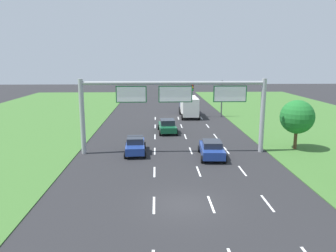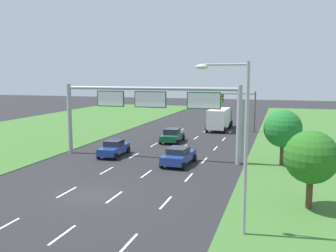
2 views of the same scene
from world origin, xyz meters
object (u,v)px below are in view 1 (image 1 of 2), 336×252
at_px(car_near_red, 167,126).
at_px(car_mid_lane, 212,149).
at_px(car_lead_silver, 135,145).
at_px(roadside_tree_mid, 297,117).
at_px(traffic_light_mast, 209,92).
at_px(sign_gantry, 175,101).
at_px(box_truck, 189,105).

xyz_separation_m(car_near_red, car_mid_lane, (3.65, -10.48, -0.01)).
xyz_separation_m(car_near_red, car_lead_silver, (-3.33, -8.86, -0.03)).
height_order(car_mid_lane, roadside_tree_mid, roadside_tree_mid).
relative_size(traffic_light_mast, roadside_tree_mid, 1.15).
relative_size(car_near_red, roadside_tree_mid, 0.94).
bearing_deg(car_near_red, car_mid_lane, -73.48).
distance_m(car_near_red, car_lead_silver, 9.47).
relative_size(car_near_red, sign_gantry, 0.27).
bearing_deg(box_truck, traffic_light_mast, -19.24).
relative_size(box_truck, traffic_light_mast, 1.51).
bearing_deg(car_mid_lane, car_lead_silver, 169.97).
relative_size(box_truck, sign_gantry, 0.49).
xyz_separation_m(car_lead_silver, sign_gantry, (3.77, 0.03, 4.18)).
bearing_deg(sign_gantry, roadside_tree_mid, 3.66).
distance_m(car_lead_silver, car_mid_lane, 7.16).
relative_size(car_lead_silver, sign_gantry, 0.26).
bearing_deg(car_near_red, roadside_tree_mid, -35.91).
xyz_separation_m(sign_gantry, roadside_tree_mid, (11.87, 0.76, -1.71)).
relative_size(car_mid_lane, box_truck, 0.54).
bearing_deg(car_lead_silver, traffic_light_mast, 60.12).
bearing_deg(car_mid_lane, box_truck, 92.80).
height_order(car_lead_silver, sign_gantry, sign_gantry).
bearing_deg(car_mid_lane, sign_gantry, 155.83).
xyz_separation_m(box_truck, traffic_light_mast, (3.00, -1.06, 2.19)).
distance_m(traffic_light_mast, roadside_tree_mid, 19.48).
bearing_deg(traffic_light_mast, roadside_tree_mid, -73.32).
xyz_separation_m(traffic_light_mast, roadside_tree_mid, (5.59, -18.65, -0.62)).
distance_m(car_mid_lane, traffic_light_mast, 21.50).
height_order(car_near_red, roadside_tree_mid, roadside_tree_mid).
bearing_deg(car_lead_silver, box_truck, 68.48).
bearing_deg(traffic_light_mast, box_truck, 160.45).
bearing_deg(roadside_tree_mid, traffic_light_mast, 106.68).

